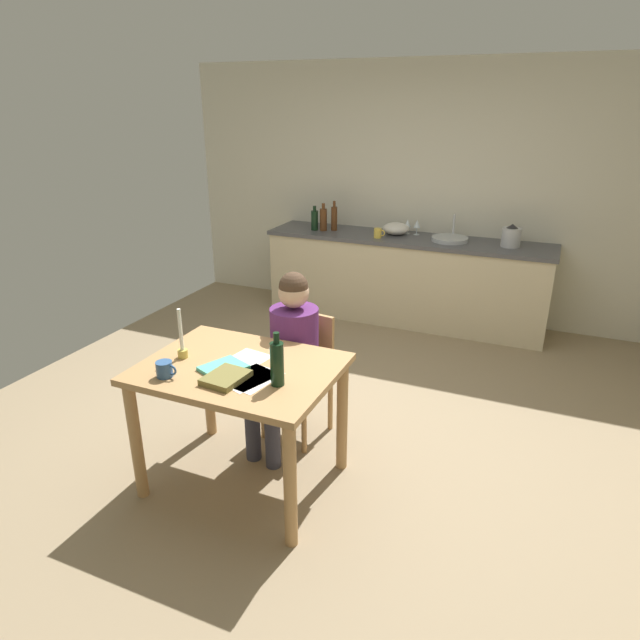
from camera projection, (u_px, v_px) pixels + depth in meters
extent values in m
cube|color=#937F60|center=(321.00, 423.00, 4.09)|extent=(5.20, 5.20, 0.04)
cube|color=beige|center=(418.00, 193.00, 5.82)|extent=(5.20, 0.12, 2.60)
cube|color=beige|center=(405.00, 281.00, 5.83)|extent=(2.88, 0.60, 0.86)
cube|color=#4C4C51|center=(407.00, 239.00, 5.67)|extent=(2.92, 0.64, 0.04)
cube|color=tan|center=(239.00, 369.00, 3.16)|extent=(1.11, 0.85, 0.04)
cylinder|color=tan|center=(136.00, 441.00, 3.18)|extent=(0.07, 0.07, 0.75)
cylinder|color=tan|center=(290.00, 486.00, 2.82)|extent=(0.07, 0.07, 0.75)
cylinder|color=tan|center=(208.00, 385.00, 3.80)|extent=(0.07, 0.07, 0.75)
cylinder|color=tan|center=(342.00, 416.00, 3.44)|extent=(0.07, 0.07, 0.75)
cube|color=tan|center=(296.00, 377.00, 3.78)|extent=(0.45, 0.45, 0.04)
cube|color=tan|center=(311.00, 339.00, 3.84)|extent=(0.36, 0.08, 0.40)
cylinder|color=tan|center=(263.00, 410.00, 3.81)|extent=(0.04, 0.04, 0.44)
cylinder|color=tan|center=(304.00, 424.00, 3.64)|extent=(0.04, 0.04, 0.44)
cylinder|color=tan|center=(291.00, 389.00, 4.08)|extent=(0.04, 0.04, 0.44)
cylinder|color=tan|center=(330.00, 402.00, 3.91)|extent=(0.04, 0.04, 0.44)
cylinder|color=#592666|center=(295.00, 344.00, 3.67)|extent=(0.36, 0.36, 0.50)
sphere|color=#D8AD8C|center=(294.00, 293.00, 3.53)|extent=(0.20, 0.20, 0.20)
sphere|color=#473323|center=(294.00, 287.00, 3.52)|extent=(0.19, 0.19, 0.19)
cylinder|color=#383847|center=(269.00, 386.00, 3.65)|extent=(0.18, 0.39, 0.13)
cylinder|color=#383847|center=(253.00, 429.00, 3.58)|extent=(0.10, 0.10, 0.45)
cylinder|color=#383847|center=(289.00, 392.00, 3.57)|extent=(0.18, 0.39, 0.13)
cylinder|color=#383847|center=(273.00, 436.00, 3.50)|extent=(0.10, 0.10, 0.45)
cylinder|color=#33598C|center=(164.00, 369.00, 3.02)|extent=(0.09, 0.09, 0.09)
torus|color=#33598C|center=(172.00, 370.00, 3.00)|extent=(0.06, 0.01, 0.06)
cylinder|color=gold|center=(183.00, 354.00, 3.25)|extent=(0.06, 0.06, 0.05)
cylinder|color=white|center=(180.00, 330.00, 3.19)|extent=(0.02, 0.02, 0.26)
cube|color=#53BAA1|center=(223.00, 368.00, 3.11)|extent=(0.27, 0.29, 0.02)
cube|color=olive|center=(226.00, 378.00, 2.98)|extent=(0.21, 0.25, 0.03)
cube|color=white|center=(249.00, 378.00, 3.01)|extent=(0.30, 0.35, 0.00)
cube|color=white|center=(253.00, 379.00, 3.01)|extent=(0.26, 0.33, 0.00)
cube|color=white|center=(244.00, 361.00, 3.21)|extent=(0.25, 0.32, 0.00)
cylinder|color=black|center=(277.00, 364.00, 2.90)|extent=(0.07, 0.07, 0.24)
cylinder|color=black|center=(276.00, 338.00, 2.85)|extent=(0.03, 0.03, 0.06)
cylinder|color=#B2B7BC|center=(450.00, 239.00, 5.49)|extent=(0.36, 0.36, 0.04)
cylinder|color=silver|center=(454.00, 226.00, 5.59)|extent=(0.02, 0.02, 0.24)
cylinder|color=black|center=(315.00, 220.00, 5.93)|extent=(0.08, 0.08, 0.21)
cylinder|color=black|center=(315.00, 208.00, 5.88)|extent=(0.03, 0.03, 0.05)
cylinder|color=#593319|center=(323.00, 220.00, 5.90)|extent=(0.08, 0.08, 0.23)
cylinder|color=#593319|center=(323.00, 206.00, 5.85)|extent=(0.03, 0.03, 0.06)
cylinder|color=#593319|center=(334.00, 219.00, 5.91)|extent=(0.07, 0.07, 0.25)
cylinder|color=#593319|center=(334.00, 204.00, 5.85)|extent=(0.03, 0.03, 0.06)
ellipsoid|color=white|center=(396.00, 229.00, 5.75)|extent=(0.27, 0.27, 0.12)
cylinder|color=#B7BABF|center=(511.00, 237.00, 5.25)|extent=(0.18, 0.18, 0.18)
cone|color=#262628|center=(513.00, 226.00, 5.21)|extent=(0.11, 0.11, 0.04)
cylinder|color=silver|center=(416.00, 234.00, 5.77)|extent=(0.06, 0.06, 0.00)
cylinder|color=silver|center=(417.00, 231.00, 5.75)|extent=(0.01, 0.01, 0.07)
cone|color=silver|center=(417.00, 224.00, 5.72)|extent=(0.07, 0.07, 0.08)
cylinder|color=silver|center=(407.00, 234.00, 5.80)|extent=(0.06, 0.06, 0.00)
cylinder|color=silver|center=(407.00, 230.00, 5.79)|extent=(0.01, 0.01, 0.07)
cone|color=silver|center=(408.00, 223.00, 5.76)|extent=(0.07, 0.07, 0.08)
cylinder|color=#F2CC4C|center=(378.00, 233.00, 5.61)|extent=(0.08, 0.08, 0.10)
torus|color=#F2CC4C|center=(382.00, 233.00, 5.60)|extent=(0.07, 0.01, 0.07)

